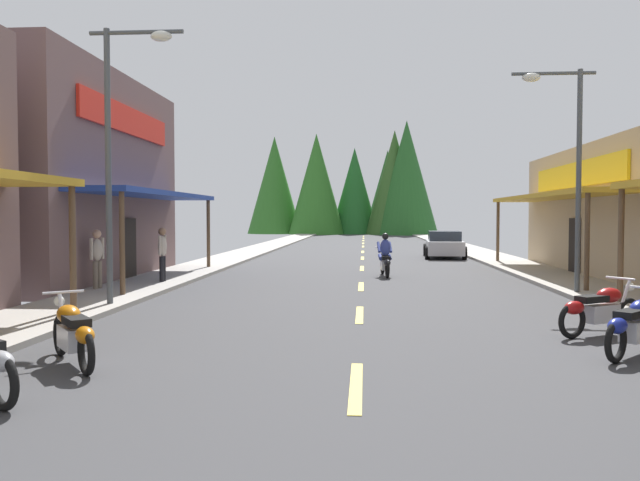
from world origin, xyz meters
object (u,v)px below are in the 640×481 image
Objects in this scene: motorcycle_parked_right_3 at (636,325)px; motorcycle_parked_right_4 at (600,309)px; motorcycle_parked_left_2 at (73,332)px; parked_car_curbside at (444,245)px; streetlamp_right at (566,148)px; pedestrian_by_shop at (162,252)px; rider_cruising_lead at (385,258)px; pedestrian_browsing at (97,256)px; streetlamp_left at (122,128)px.

motorcycle_parked_right_4 is at bearing 41.12° from motorcycle_parked_right_3.
parked_car_curbside is (8.40, 24.42, 0.20)m from motorcycle_parked_left_2.
pedestrian_by_shop is (-11.76, 1.82, -2.94)m from streetlamp_right.
motorcycle_parked_right_4 and motorcycle_parked_left_2 have the same top height.
rider_cruising_lead is (-4.68, 5.19, -3.35)m from streetlamp_right.
motorcycle_parked_right_4 is 13.11m from pedestrian_browsing.
parked_car_curbside is (10.51, 13.93, -0.38)m from pedestrian_by_shop.
pedestrian_by_shop is (-7.08, -3.36, 0.41)m from rider_cruising_lead.
streetlamp_left reaches higher than parked_car_curbside.
pedestrian_browsing is at bearing -17.54° from motorcycle_parked_left_2.
motorcycle_parked_left_2 is (-8.43, -1.22, 0.00)m from motorcycle_parked_right_3.
rider_cruising_lead is at bearing 76.88° from motorcycle_parked_right_4.
streetlamp_left is at bearing -164.21° from streetlamp_right.
motorcycle_parked_right_4 is at bearing -166.72° from rider_cruising_lead.
streetlamp_left is at bearing -24.69° from motorcycle_parked_left_2.
streetlamp_left is at bearing 156.28° from parked_car_curbside.
parked_car_curbside is at bearing -126.47° from pedestrian_by_shop.
motorcycle_parked_left_2 is at bearing 164.77° from parked_car_curbside.
motorcycle_parked_right_3 is 0.89× the size of pedestrian_by_shop.
pedestrian_by_shop is (-10.54, 9.27, 0.57)m from motorcycle_parked_right_3.
pedestrian_by_shop is at bearing 113.45° from motorcycle_parked_right_4.
parked_car_curbside is at bearing 59.21° from motorcycle_parked_right_4.
streetlamp_right is at bearing 47.71° from motorcycle_parked_right_4.
motorcycle_parked_right_3 is at bearing 163.62° from pedestrian_browsing.
motorcycle_parked_left_2 is at bearing 142.19° from motorcycle_parked_right_3.
motorcycle_parked_left_2 is 25.83m from parked_car_curbside.
motorcycle_parked_left_2 is (1.42, -5.54, -3.74)m from streetlamp_left.
rider_cruising_lead reaches higher than motorcycle_parked_right_4.
pedestrian_by_shop is at bearing -106.13° from pedestrian_browsing.
parked_car_curbside is (11.74, 15.95, -0.37)m from pedestrian_browsing.
pedestrian_by_shop is at bearing 110.69° from rider_cruising_lead.
streetlamp_right is 2.86× the size of rider_cruising_lead.
motorcycle_parked_right_3 is 23.20m from parked_car_curbside.
pedestrian_by_shop reaches higher than motorcycle_parked_right_4.
streetlamp_right is at bearing 15.79° from streetlamp_left.
motorcycle_parked_right_4 is at bearing -14.72° from streetlamp_left.
motorcycle_parked_right_3 is at bearing 139.24° from pedestrian_by_shop.
pedestrian_browsing reaches higher than motorcycle_parked_left_2.
streetlamp_right is at bearing -163.90° from pedestrian_browsing.
streetlamp_right is 12.26m from pedestrian_by_shop.
rider_cruising_lead is 1.18× the size of pedestrian_by_shop.
pedestrian_browsing is at bearing 123.20° from streetlamp_left.
motorcycle_parked_left_2 is at bearing 155.56° from rider_cruising_lead.
motorcycle_parked_right_3 is 13.84m from pedestrian_browsing.
motorcycle_parked_right_3 is 0.90× the size of pedestrian_browsing.
motorcycle_parked_right_4 is 13.06m from pedestrian_by_shop.
streetlamp_right is at bearing 171.75° from pedestrian_by_shop.
rider_cruising_lead is at bearing 165.76° from parked_car_curbside.
streetlamp_left is 1.06× the size of streetlamp_right.
motorcycle_parked_right_4 is 11.49m from rider_cruising_lead.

